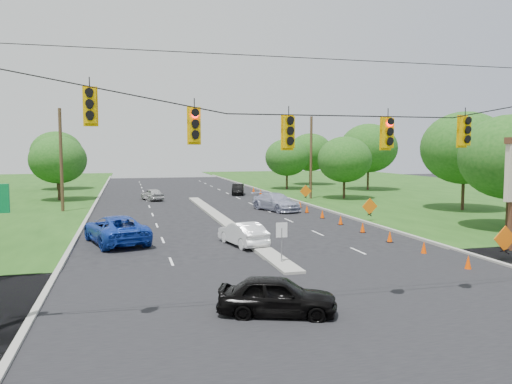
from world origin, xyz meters
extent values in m
plane|color=black|center=(0.00, 0.00, 0.00)|extent=(160.00, 160.00, 0.00)
cube|color=black|center=(0.00, 0.00, 0.00)|extent=(160.00, 14.00, 0.02)
cube|color=gray|center=(-10.10, 30.00, 0.00)|extent=(0.25, 110.00, 0.16)
cube|color=gray|center=(10.10, 30.00, 0.00)|extent=(0.25, 110.00, 0.16)
cube|color=gray|center=(0.00, 21.00, 0.00)|extent=(1.00, 34.00, 0.18)
cylinder|color=gray|center=(0.00, 6.00, 0.90)|extent=(0.06, 0.06, 1.80)
cube|color=white|center=(0.00, 6.00, 1.70)|extent=(0.55, 0.04, 0.70)
cylinder|color=black|center=(0.00, -1.00, 7.00)|extent=(24.00, 0.04, 0.04)
cube|color=#F4B900|center=(-8.00, -1.00, 6.75)|extent=(0.34, 0.24, 1.00)
cube|color=#F4B900|center=(-5.00, -1.00, 6.22)|extent=(0.34, 0.24, 1.00)
cube|color=#F4B900|center=(-2.00, -1.00, 6.05)|extent=(0.34, 0.24, 1.00)
cube|color=#F4B900|center=(1.50, -1.00, 6.05)|extent=(0.34, 0.24, 1.00)
cube|color=#F4B900|center=(4.50, -1.00, 6.14)|extent=(0.34, 0.24, 1.00)
cylinder|color=#422D1C|center=(-12.50, 30.00, 4.50)|extent=(0.28, 0.28, 9.00)
cylinder|color=#422D1C|center=(12.50, 35.00, 4.50)|extent=(0.28, 0.28, 9.00)
cube|color=#59331E|center=(12.90, 6.00, 2.20)|extent=(0.25, 0.25, 4.40)
cone|color=#FB4600|center=(7.97, 3.00, 0.35)|extent=(0.32, 0.32, 0.70)
cone|color=#FB4600|center=(7.97, 6.50, 0.35)|extent=(0.32, 0.32, 0.70)
cone|color=#FB4600|center=(7.97, 10.00, 0.35)|extent=(0.32, 0.32, 0.70)
cone|color=#FB4600|center=(7.97, 13.50, 0.35)|extent=(0.32, 0.32, 0.70)
cone|color=#FB4600|center=(7.97, 17.00, 0.35)|extent=(0.32, 0.32, 0.70)
cone|color=#FB4600|center=(7.97, 20.50, 0.35)|extent=(0.32, 0.32, 0.70)
cone|color=#FB4600|center=(7.97, 24.00, 0.35)|extent=(0.32, 0.32, 0.70)
cone|color=#FB4600|center=(8.57, 27.50, 0.35)|extent=(0.32, 0.32, 0.70)
cone|color=#FB4600|center=(8.57, 31.00, 0.35)|extent=(0.32, 0.32, 0.70)
cone|color=#FB4600|center=(8.57, 34.50, 0.35)|extent=(0.32, 0.32, 0.70)
cone|color=#FB4600|center=(8.57, 38.00, 0.35)|extent=(0.32, 0.32, 0.70)
cone|color=#FB4600|center=(8.57, 41.50, 0.35)|extent=(0.32, 0.32, 0.70)
cone|color=#FB4600|center=(8.57, 45.00, 0.35)|extent=(0.32, 0.32, 0.70)
cube|color=black|center=(10.80, 4.00, 0.55)|extent=(0.06, 0.58, 0.26)
cube|color=black|center=(10.80, 4.00, 0.55)|extent=(0.06, 0.58, 0.26)
cube|color=orange|center=(10.80, 4.00, 1.15)|extent=(1.27, 0.05, 1.27)
cube|color=black|center=(10.80, 18.00, 0.55)|extent=(0.06, 0.58, 0.26)
cube|color=black|center=(10.80, 18.00, 0.55)|extent=(0.06, 0.58, 0.26)
cube|color=orange|center=(10.80, 18.00, 1.15)|extent=(1.27, 0.05, 1.27)
cube|color=black|center=(10.80, 32.00, 0.55)|extent=(0.06, 0.58, 0.26)
cube|color=black|center=(10.80, 32.00, 0.55)|extent=(0.06, 0.58, 0.26)
cube|color=orange|center=(10.80, 32.00, 1.15)|extent=(1.27, 0.05, 1.27)
cylinder|color=black|center=(-14.00, 40.00, 1.26)|extent=(0.28, 0.28, 2.52)
ellipsoid|color=#194C14|center=(-14.00, 40.00, 4.34)|extent=(5.88, 5.88, 5.04)
cylinder|color=black|center=(-16.00, 55.00, 1.44)|extent=(0.28, 0.28, 2.88)
ellipsoid|color=#194C14|center=(-16.00, 55.00, 4.96)|extent=(6.72, 6.72, 5.76)
cylinder|color=black|center=(18.00, 12.00, 1.44)|extent=(0.28, 0.28, 2.88)
ellipsoid|color=#194C14|center=(18.00, 12.00, 4.96)|extent=(6.72, 6.72, 5.76)
cylinder|color=black|center=(22.00, 22.00, 1.62)|extent=(0.28, 0.28, 3.24)
ellipsoid|color=#194C14|center=(22.00, 22.00, 5.58)|extent=(7.56, 7.56, 6.48)
cylinder|color=black|center=(16.00, 34.00, 1.26)|extent=(0.28, 0.28, 2.52)
ellipsoid|color=#194C14|center=(16.00, 34.00, 4.34)|extent=(5.88, 5.88, 5.04)
cylinder|color=black|center=(24.00, 44.00, 1.62)|extent=(0.28, 0.28, 3.24)
ellipsoid|color=#194C14|center=(24.00, 44.00, 5.58)|extent=(7.56, 7.56, 6.48)
cylinder|color=black|center=(20.00, 55.00, 1.44)|extent=(0.28, 0.28, 2.88)
ellipsoid|color=#194C14|center=(20.00, 55.00, 4.96)|extent=(6.72, 6.72, 5.76)
cylinder|color=black|center=(14.00, 48.00, 1.26)|extent=(0.28, 0.28, 2.52)
ellipsoid|color=#194C14|center=(14.00, 48.00, 4.34)|extent=(5.88, 5.88, 5.04)
imported|color=black|center=(-2.29, -0.77, 0.67)|extent=(4.24, 2.80, 1.34)
imported|color=white|center=(-0.66, 11.29, 0.68)|extent=(2.28, 4.32, 1.35)
imported|color=#173CAE|center=(-7.70, 13.74, 0.82)|extent=(4.25, 6.45, 1.65)
imported|color=#9C9FBB|center=(5.81, 26.07, 0.78)|extent=(3.82, 5.82, 1.57)
imported|color=#ACACAC|center=(-4.43, 37.86, 0.64)|extent=(2.64, 4.04, 1.28)
imported|color=black|center=(5.87, 41.95, 0.65)|extent=(2.30, 4.15, 1.30)
camera|label=1|loc=(-7.03, -16.20, 5.54)|focal=35.00mm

